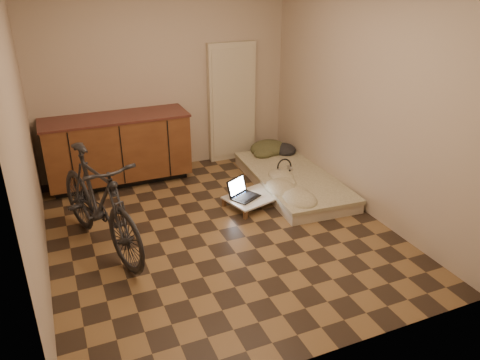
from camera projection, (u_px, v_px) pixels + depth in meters
name	position (u px, v px, depth m)	size (l,w,h in m)	color
room_shell	(216.00, 116.00, 4.59)	(3.50, 4.00, 2.60)	brown
cabinets	(118.00, 149.00, 6.10)	(1.84, 0.62, 0.91)	black
appliance_panel	(232.00, 103.00, 6.74)	(0.70, 0.10, 1.70)	beige
bicycle	(98.00, 197.00, 4.57)	(0.52, 1.78, 1.15)	black
futon	(293.00, 180.00, 6.14)	(1.06, 2.02, 0.17)	#B9AC94
clothing_pile	(273.00, 144.00, 6.80)	(0.58, 0.48, 0.23)	#3F4125
headphones	(284.00, 166.00, 6.13)	(0.25, 0.22, 0.16)	black
lap_desk	(256.00, 196.00, 5.65)	(0.82, 0.64, 0.12)	brown
laptop	(242.00, 193.00, 5.59)	(0.41, 0.40, 0.22)	black
mouse	(270.00, 189.00, 5.77)	(0.05, 0.09, 0.03)	silver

